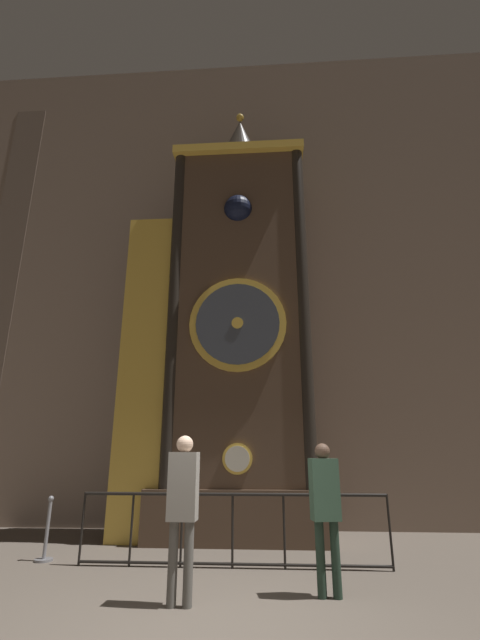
{
  "coord_description": "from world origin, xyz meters",
  "views": [
    {
      "loc": [
        0.65,
        -4.76,
        1.64
      ],
      "look_at": [
        0.02,
        4.45,
        4.51
      ],
      "focal_mm": 24.0,
      "sensor_mm": 36.0,
      "label": 1
    }
  ],
  "objects_px": {
    "clock_tower": "(225,330)",
    "stanchion_post": "(46,540)",
    "visitor_near": "(183,500)",
    "visitor_far": "(325,502)"
  },
  "relations": [
    {
      "from": "visitor_far",
      "to": "stanchion_post",
      "type": "xyz_separation_m",
      "value": [
        -4.28,
        1.52,
        -0.74
      ]
    },
    {
      "from": "clock_tower",
      "to": "visitor_far",
      "type": "height_order",
      "value": "clock_tower"
    },
    {
      "from": "visitor_far",
      "to": "visitor_near",
      "type": "bearing_deg",
      "value": -176.05
    },
    {
      "from": "visitor_far",
      "to": "stanchion_post",
      "type": "distance_m",
      "value": 4.6
    },
    {
      "from": "clock_tower",
      "to": "visitor_near",
      "type": "distance_m",
      "value": 4.93
    },
    {
      "from": "stanchion_post",
      "to": "visitor_near",
      "type": "bearing_deg",
      "value": -37.14
    },
    {
      "from": "stanchion_post",
      "to": "clock_tower",
      "type": "bearing_deg",
      "value": 34.98
    },
    {
      "from": "visitor_near",
      "to": "visitor_far",
      "type": "bearing_deg",
      "value": 15.88
    },
    {
      "from": "visitor_far",
      "to": "stanchion_post",
      "type": "relative_size",
      "value": 1.82
    },
    {
      "from": "clock_tower",
      "to": "stanchion_post",
      "type": "relative_size",
      "value": 10.65
    }
  ]
}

